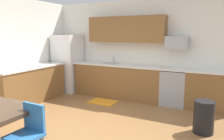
% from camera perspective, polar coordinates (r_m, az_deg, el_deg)
% --- Properties ---
extents(ground_plane, '(12.00, 12.00, 0.00)m').
position_cam_1_polar(ground_plane, '(4.27, -6.37, -15.39)').
color(ground_plane, olive).
extents(wall_back, '(5.80, 0.10, 2.70)m').
position_cam_1_polar(wall_back, '(6.27, 6.94, 5.36)').
color(wall_back, white).
rests_on(wall_back, ground).
extents(cabinet_run_back, '(2.54, 0.60, 0.90)m').
position_cam_1_polar(cabinet_run_back, '(6.26, 1.53, -2.91)').
color(cabinet_run_back, brown).
rests_on(cabinet_run_back, ground).
extents(cabinet_run_back_right, '(1.01, 0.60, 0.90)m').
position_cam_1_polar(cabinet_run_back_right, '(5.68, 23.76, -5.00)').
color(cabinet_run_back_right, brown).
rests_on(cabinet_run_back_right, ground).
extents(cabinet_run_left, '(0.60, 2.00, 0.90)m').
position_cam_1_polar(cabinet_run_left, '(6.15, -20.38, -3.73)').
color(cabinet_run_left, brown).
rests_on(cabinet_run_left, ground).
extents(countertop_back, '(4.80, 0.64, 0.04)m').
position_cam_1_polar(countertop_back, '(5.99, 5.69, 1.06)').
color(countertop_back, silver).
rests_on(countertop_back, cabinet_run_back).
extents(countertop_left, '(0.64, 2.00, 0.04)m').
position_cam_1_polar(countertop_left, '(6.07, -20.64, 0.60)').
color(countertop_left, silver).
rests_on(countertop_left, cabinet_run_left).
extents(upper_cabinets_back, '(2.20, 0.34, 0.70)m').
position_cam_1_polar(upper_cabinets_back, '(6.16, 3.66, 10.46)').
color(upper_cabinets_back, brown).
extents(refrigerator, '(0.76, 0.70, 1.75)m').
position_cam_1_polar(refrigerator, '(7.02, -11.37, 1.79)').
color(refrigerator, white).
rests_on(refrigerator, ground).
extents(oven_range, '(0.60, 0.60, 0.91)m').
position_cam_1_polar(oven_range, '(5.77, 15.76, -4.27)').
color(oven_range, '#999BA0').
rests_on(oven_range, ground).
extents(microwave, '(0.54, 0.36, 0.32)m').
position_cam_1_polar(microwave, '(5.72, 16.46, 6.78)').
color(microwave, '#9EA0A5').
extents(sink_basin, '(0.48, 0.40, 0.14)m').
position_cam_1_polar(sink_basin, '(6.28, -0.31, 1.13)').
color(sink_basin, '#A5A8AD').
rests_on(sink_basin, countertop_back).
extents(sink_faucet, '(0.02, 0.02, 0.24)m').
position_cam_1_polar(sink_faucet, '(6.42, 0.43, 2.75)').
color(sink_faucet, '#B2B5BA').
rests_on(sink_faucet, countertop_back).
extents(chair_near_table, '(0.42, 0.42, 0.85)m').
position_cam_1_polar(chair_near_table, '(3.25, -20.89, -14.46)').
color(chair_near_table, '#2D72B7').
rests_on(chair_near_table, ground).
extents(trash_bin, '(0.36, 0.36, 0.60)m').
position_cam_1_polar(trash_bin, '(4.38, 22.68, -11.17)').
color(trash_bin, black).
rests_on(trash_bin, ground).
extents(floor_mat, '(0.70, 0.50, 0.01)m').
position_cam_1_polar(floor_mat, '(5.87, -2.41, -8.22)').
color(floor_mat, orange).
rests_on(floor_mat, ground).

